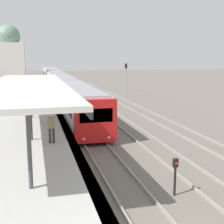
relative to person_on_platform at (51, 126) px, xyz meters
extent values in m
cube|color=beige|center=(-1.10, 1.00, 2.17)|extent=(4.00, 17.29, 0.20)
cube|color=black|center=(0.86, 1.00, 1.95)|extent=(0.08, 17.29, 0.24)
cylinder|color=#47474C|center=(-1.10, -5.91, 0.56)|extent=(0.16, 0.16, 3.02)
cylinder|color=#47474C|center=(-1.10, 1.00, 0.56)|extent=(0.16, 0.16, 3.02)
cylinder|color=#47474C|center=(-1.10, 7.92, 0.56)|extent=(0.16, 0.16, 3.02)
cylinder|color=#2D2D33|center=(-0.10, 0.00, -0.52)|extent=(0.14, 0.14, 0.85)
cylinder|color=#2D2D33|center=(0.10, 0.00, -0.52)|extent=(0.14, 0.14, 0.85)
cube|color=olive|center=(0.00, 0.00, 0.21)|extent=(0.40, 0.22, 0.60)
sphere|color=tan|center=(0.00, 0.00, 0.61)|extent=(0.22, 0.22, 0.22)
cube|color=red|center=(2.84, 2.00, -0.22)|extent=(2.69, 0.70, 2.74)
cube|color=black|center=(2.84, 1.67, 0.16)|extent=(2.10, 0.04, 0.88)
sphere|color=#EFEACC|center=(2.03, 1.66, -1.29)|extent=(0.16, 0.16, 0.16)
sphere|color=#EFEACC|center=(3.64, 1.66, -1.29)|extent=(0.16, 0.16, 0.16)
cube|color=silver|center=(2.84, 9.48, -0.22)|extent=(2.69, 14.25, 2.74)
cube|color=gray|center=(2.84, 9.48, 1.21)|extent=(2.37, 13.96, 0.12)
cube|color=black|center=(2.84, 9.48, 0.08)|extent=(2.71, 13.11, 0.71)
cylinder|color=black|center=(1.69, 4.84, -1.51)|extent=(0.12, 0.70, 0.70)
cylinder|color=black|center=(3.98, 4.84, -1.51)|extent=(0.12, 0.70, 0.70)
cylinder|color=black|center=(1.69, 14.11, -1.51)|extent=(0.12, 0.70, 0.70)
cylinder|color=black|center=(3.98, 14.11, -1.51)|extent=(0.12, 0.70, 0.70)
cube|color=silver|center=(2.84, 24.07, -0.22)|extent=(2.69, 14.25, 2.74)
cube|color=gray|center=(2.84, 24.07, 1.21)|extent=(2.37, 13.96, 0.12)
cube|color=black|center=(2.84, 24.07, 0.08)|extent=(2.71, 13.11, 0.71)
cylinder|color=black|center=(1.69, 19.44, -1.51)|extent=(0.12, 0.70, 0.70)
cylinder|color=black|center=(3.98, 19.44, -1.51)|extent=(0.12, 0.70, 0.70)
cylinder|color=black|center=(1.69, 28.71, -1.51)|extent=(0.12, 0.70, 0.70)
cylinder|color=black|center=(3.98, 28.71, -1.51)|extent=(0.12, 0.70, 0.70)
cube|color=silver|center=(2.84, 38.67, -0.22)|extent=(2.69, 14.25, 2.74)
cube|color=gray|center=(2.84, 38.67, 1.21)|extent=(2.37, 13.96, 0.12)
cube|color=black|center=(2.84, 38.67, 0.08)|extent=(2.71, 13.11, 0.71)
cylinder|color=black|center=(1.69, 34.04, -1.51)|extent=(0.12, 0.70, 0.70)
cylinder|color=black|center=(3.98, 34.04, -1.51)|extent=(0.12, 0.70, 0.70)
cylinder|color=black|center=(1.69, 43.31, -1.51)|extent=(0.12, 0.70, 0.70)
cylinder|color=black|center=(3.98, 43.31, -1.51)|extent=(0.12, 0.70, 0.70)
cube|color=silver|center=(2.84, 53.27, -0.22)|extent=(2.69, 14.25, 2.74)
cube|color=gray|center=(2.84, 53.27, 1.21)|extent=(2.37, 13.96, 0.12)
cube|color=black|center=(2.84, 53.27, 0.08)|extent=(2.71, 13.11, 0.71)
cylinder|color=black|center=(1.69, 48.64, -1.51)|extent=(0.12, 0.70, 0.70)
cylinder|color=black|center=(3.98, 48.64, -1.51)|extent=(0.12, 0.70, 0.70)
cylinder|color=black|center=(1.69, 57.90, -1.51)|extent=(0.12, 0.70, 0.70)
cylinder|color=black|center=(3.98, 57.90, -1.51)|extent=(0.12, 0.70, 0.70)
cylinder|color=black|center=(4.58, -5.93, -1.25)|extent=(0.10, 0.10, 1.22)
cube|color=black|center=(4.58, -5.93, -0.46)|extent=(0.20, 0.14, 0.36)
sphere|color=red|center=(4.58, -6.02, -0.46)|extent=(0.11, 0.11, 0.11)
cylinder|color=gray|center=(11.70, 24.86, 0.48)|extent=(0.14, 0.14, 4.69)
cube|color=black|center=(11.70, 24.86, 2.48)|extent=(0.28, 0.20, 0.70)
sphere|color=red|center=(11.70, 24.74, 2.62)|extent=(0.14, 0.14, 0.14)
cube|color=silver|center=(-4.67, 39.86, 2.11)|extent=(5.08, 5.08, 7.93)
sphere|color=slate|center=(-4.67, 39.86, 7.15)|extent=(3.91, 3.91, 3.91)
camera|label=1|loc=(-0.85, -16.97, 3.78)|focal=50.00mm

